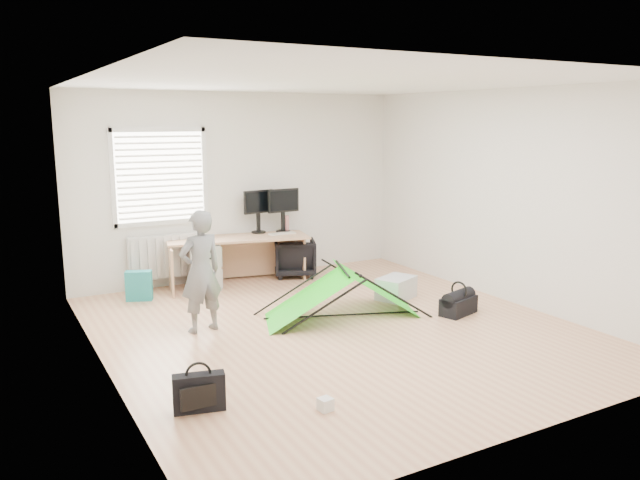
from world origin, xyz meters
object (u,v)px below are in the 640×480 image
storage_crate (396,288)px  duffel_bag (458,306)px  person (201,272)px  thermos (287,223)px  desk (238,260)px  monitor_right (283,216)px  kite (342,293)px  laptop_bag (199,392)px  filing_cabinet (203,265)px  monitor_left (258,217)px  office_chair (295,258)px

storage_crate → duffel_bag: storage_crate is taller
person → thermos: bearing=-147.0°
desk → person: person is taller
desk → storage_crate: size_ratio=3.90×
monitor_right → kite: (-0.24, -2.09, -0.62)m
desk → kite: size_ratio=1.05×
thermos → duffel_bag: size_ratio=0.49×
person → laptop_bag: person is taller
filing_cabinet → storage_crate: (2.03, -1.76, -0.18)m
person → kite: (1.63, -0.31, -0.39)m
person → desk: bearing=-133.0°
monitor_left → office_chair: monitor_left is taller
desk → thermos: bearing=17.2°
storage_crate → duffel_bag: (0.26, -0.92, -0.04)m
monitor_left → duffel_bag: size_ratio=1.00×
monitor_left → laptop_bag: bearing=-129.2°
office_chair → monitor_left: bearing=4.5°
kite → storage_crate: size_ratio=3.71×
kite → filing_cabinet: bearing=136.8°
thermos → kite: (-0.30, -2.10, -0.50)m
office_chair → laptop_bag: 4.47m
storage_crate → person: bearing=179.9°
monitor_right → kite: size_ratio=0.26×
kite → storage_crate: (1.01, 0.31, -0.15)m
monitor_left → desk: bearing=-164.9°
storage_crate → duffel_bag: size_ratio=1.04×
filing_cabinet → office_chair: 1.41m
thermos → person: 2.64m
monitor_left → office_chair: bearing=-27.7°
person → kite: size_ratio=0.72×
desk → duffel_bag: bearing=-44.3°
person → filing_cabinet: bearing=-119.1°
laptop_bag → kite: bearing=48.1°
monitor_left → person: (-1.52, -1.89, -0.23)m
monitor_right → duffel_bag: (1.03, -2.70, -0.81)m
desk → filing_cabinet: (-0.51, 0.04, -0.02)m
monitor_left → thermos: bearing=-22.7°
filing_cabinet → monitor_right: size_ratio=1.29×
monitor_left → laptop_bag: size_ratio=1.16×
office_chair → person: 2.69m
storage_crate → laptop_bag: laptop_bag is taller
laptop_bag → person: bearing=84.6°
kite → person: bearing=-170.1°
filing_cabinet → monitor_right: 1.39m
office_chair → duffel_bag: (0.87, -2.65, -0.17)m
monitor_left → storage_crate: bearing=-68.5°
person → duffel_bag: person is taller
monitor_left → office_chair: (0.51, -0.17, -0.63)m
office_chair → monitor_right: bearing=3.4°
person → kite: 1.70m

